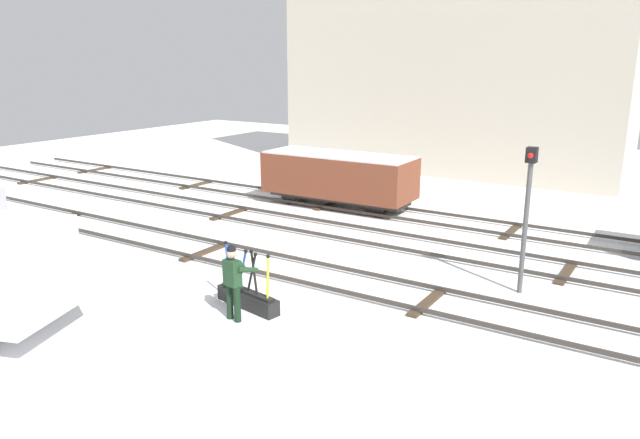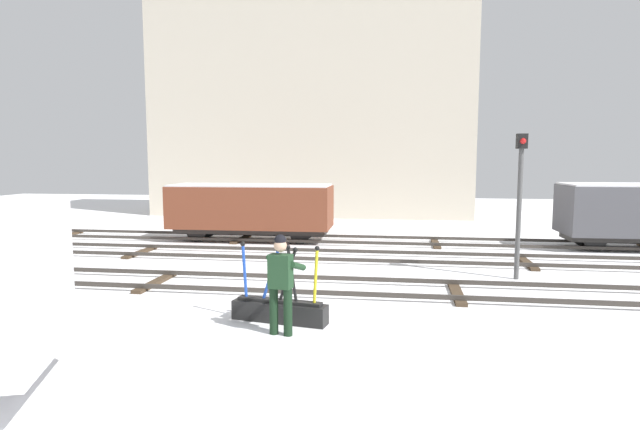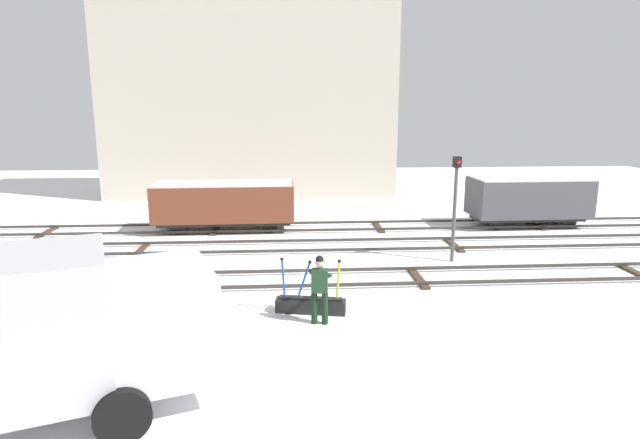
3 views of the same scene
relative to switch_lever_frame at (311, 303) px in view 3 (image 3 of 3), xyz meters
The scene contains 11 objects.
ground_plane 2.47m from the switch_lever_frame, 92.07° to the left, with size 60.00×60.00×0.00m, color white.
track_main_line 2.46m from the switch_lever_frame, 92.07° to the left, with size 44.00×1.94×0.18m.
track_siding_near 6.28m from the switch_lever_frame, 90.81° to the left, with size 44.00×1.94×0.18m.
track_siding_far 9.46m from the switch_lever_frame, 90.54° to the left, with size 44.00×1.94×0.18m.
switch_lever_frame is the anchor object (origin of this frame).
rail_worker 1.01m from the switch_lever_frame, 74.82° to the right, with size 0.62×0.70×1.73m.
delivery_truck 6.98m from the switch_lever_frame, 137.69° to the right, with size 6.54×4.06×2.92m.
signal_post 6.92m from the switch_lever_frame, 40.27° to the left, with size 0.24×0.32×3.59m.
apartment_building 20.68m from the switch_lever_frame, 97.43° to the left, with size 17.00×5.44×12.05m.
freight_car_mid_siding 13.85m from the switch_lever_frame, 43.24° to the left, with size 5.02×2.26×2.18m.
freight_car_back_track 10.04m from the switch_lever_frame, 108.72° to the left, with size 5.88×2.19×2.07m.
Camera 3 is at (-0.52, -15.25, 5.20)m, focal length 29.65 mm.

